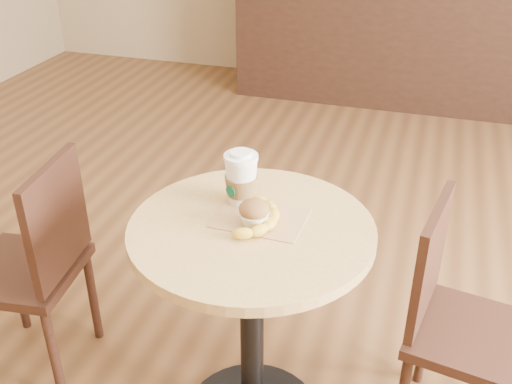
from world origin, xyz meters
TOP-DOWN VIEW (x-y plane):
  - cafe_table at (-0.09, 0.05)m, footprint 0.66×0.66m
  - chair_left at (-0.84, 0.09)m, footprint 0.39×0.39m
  - chair_right at (0.48, 0.22)m, footprint 0.40×0.40m
  - service_counter at (0.00, 3.18)m, footprint 2.30×0.65m
  - kraft_bag at (-0.07, 0.09)m, footprint 0.25×0.19m
  - coffee_cup at (-0.15, 0.16)m, footprint 0.09×0.10m
  - muffin at (-0.08, 0.05)m, footprint 0.08×0.08m
  - banana at (-0.07, 0.07)m, footprint 0.13×0.23m

SIDE VIEW (x-z plane):
  - chair_right at x=0.48m, z-range 0.04..0.82m
  - chair_left at x=-0.84m, z-range 0.04..0.84m
  - cafe_table at x=-0.09m, z-range 0.14..0.89m
  - service_counter at x=0.00m, z-range 0.00..1.04m
  - kraft_bag at x=-0.07m, z-range 0.75..0.75m
  - banana at x=-0.07m, z-range 0.75..0.78m
  - muffin at x=-0.08m, z-range 0.75..0.83m
  - coffee_cup at x=-0.15m, z-range 0.74..0.90m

